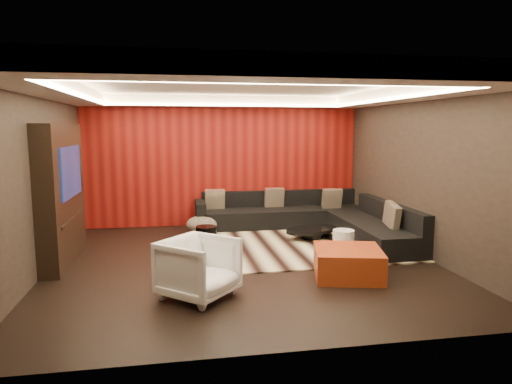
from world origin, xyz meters
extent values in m
cube|color=black|center=(0.00, 0.00, -0.01)|extent=(6.00, 6.00, 0.02)
cube|color=silver|center=(0.00, 0.00, 2.81)|extent=(6.00, 6.00, 0.02)
cube|color=black|center=(0.00, 3.01, 1.40)|extent=(6.00, 0.02, 2.80)
cube|color=black|center=(-3.01, 0.00, 1.40)|extent=(0.02, 6.00, 2.80)
cube|color=black|center=(3.01, 0.00, 1.40)|extent=(0.02, 6.00, 2.80)
cube|color=#6B0C0A|center=(0.00, 2.97, 1.40)|extent=(5.98, 0.05, 2.78)
cube|color=silver|center=(0.00, 2.70, 2.69)|extent=(6.00, 0.60, 0.22)
cube|color=silver|center=(0.00, -2.70, 2.69)|extent=(6.00, 0.60, 0.22)
cube|color=silver|center=(-2.70, 0.00, 2.69)|extent=(0.60, 4.80, 0.22)
cube|color=silver|center=(2.70, 0.00, 2.69)|extent=(0.60, 4.80, 0.22)
cube|color=#FFD899|center=(0.00, 2.36, 2.60)|extent=(4.80, 0.08, 0.04)
cube|color=#FFD899|center=(0.00, -2.36, 2.60)|extent=(4.80, 0.08, 0.04)
cube|color=#FFD899|center=(-2.36, 0.00, 2.60)|extent=(0.08, 4.80, 0.04)
cube|color=#FFD899|center=(2.36, 0.00, 2.60)|extent=(0.08, 4.80, 0.04)
cube|color=black|center=(-2.85, 0.60, 1.10)|extent=(0.30, 2.00, 2.20)
cube|color=black|center=(-2.69, 0.60, 1.45)|extent=(0.04, 1.30, 0.80)
cube|color=black|center=(-2.69, 0.60, 0.70)|extent=(0.04, 1.60, 0.04)
cube|color=beige|center=(1.20, 0.91, 0.01)|extent=(4.05, 3.07, 0.02)
cylinder|color=black|center=(1.53, 1.32, 0.12)|extent=(1.47, 1.47, 0.19)
cylinder|color=black|center=(-0.55, 0.75, 0.24)|extent=(0.47, 0.47, 0.43)
ellipsoid|color=#BEAD93|center=(-0.55, 2.16, 0.19)|extent=(0.81, 0.81, 0.34)
cylinder|color=silver|center=(1.69, 0.07, 0.22)|extent=(0.46, 0.46, 0.45)
cube|color=#9D2614|center=(1.37, -0.96, 0.21)|extent=(1.13, 1.13, 0.42)
imported|color=white|center=(-0.79, -1.40, 0.38)|extent=(1.17, 1.17, 0.76)
cube|color=black|center=(1.25, 2.55, 0.20)|extent=(3.50, 0.90, 0.40)
cube|color=black|center=(1.25, 2.90, 0.57)|extent=(3.50, 0.20, 0.35)
cube|color=black|center=(2.55, 0.80, 0.20)|extent=(0.90, 2.60, 0.40)
cube|color=black|center=(2.90, 0.80, 0.57)|extent=(0.20, 2.60, 0.35)
cube|color=black|center=(-0.55, 2.55, 0.30)|extent=(0.20, 0.90, 0.60)
cube|color=tan|center=(2.67, 0.30, 0.62)|extent=(0.12, 0.50, 0.50)
cube|color=tan|center=(1.08, 2.69, 0.62)|extent=(0.42, 0.20, 0.44)
cube|color=tan|center=(2.28, 2.33, 0.62)|extent=(0.42, 0.20, 0.44)
cube|color=tan|center=(-0.23, 2.67, 0.62)|extent=(0.42, 0.20, 0.44)
camera|label=1|loc=(-1.05, -7.01, 2.14)|focal=32.00mm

